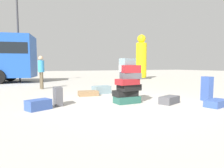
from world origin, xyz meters
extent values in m
plane|color=#ADA89E|center=(0.00, 0.00, 0.00)|extent=(80.00, 80.00, 0.00)
cube|color=#26594C|center=(0.07, 0.16, 0.10)|extent=(0.74, 0.46, 0.21)
cube|color=black|center=(0.03, 0.19, 0.30)|extent=(0.69, 0.42, 0.17)
cube|color=black|center=(0.12, 0.11, 0.48)|extent=(0.71, 0.49, 0.19)
cube|color=maroon|center=(0.02, 0.06, 0.65)|extent=(0.68, 0.46, 0.17)
cube|color=#4C4C51|center=(0.14, 0.08, 0.82)|extent=(0.63, 0.45, 0.17)
cube|color=maroon|center=(0.15, 0.06, 1.03)|extent=(0.55, 0.37, 0.23)
cube|color=gray|center=(0.12, 0.22, 1.24)|extent=(0.49, 0.35, 0.20)
cube|color=#4C4C51|center=(-1.87, 0.68, 0.26)|extent=(0.21, 0.41, 0.53)
cube|color=#334F99|center=(2.02, -1.37, 0.09)|extent=(0.79, 0.53, 0.19)
cube|color=#334F99|center=(-2.43, 0.34, 0.13)|extent=(0.68, 0.57, 0.26)
cube|color=olive|center=(-0.50, 2.08, 0.09)|extent=(0.78, 0.53, 0.18)
cube|color=#334F99|center=(2.55, -0.63, 0.39)|extent=(0.21, 0.33, 0.78)
cube|color=gray|center=(0.18, 2.40, 0.16)|extent=(0.73, 0.49, 0.32)
cube|color=#4C4C51|center=(1.16, -0.47, 0.11)|extent=(0.76, 0.57, 0.22)
cylinder|color=#3F334C|center=(3.06, 5.97, 0.39)|extent=(0.12, 0.12, 0.77)
cylinder|color=#3F334C|center=(2.90, 5.83, 0.39)|extent=(0.12, 0.12, 0.77)
cylinder|color=white|center=(2.98, 5.90, 1.08)|extent=(0.30, 0.30, 0.61)
sphere|color=tan|center=(2.98, 5.90, 1.49)|extent=(0.22, 0.22, 0.22)
cylinder|color=brown|center=(-1.82, 5.31, 0.41)|extent=(0.12, 0.12, 0.82)
cylinder|color=brown|center=(-1.79, 5.09, 0.41)|extent=(0.12, 0.12, 0.82)
cylinder|color=#338CCC|center=(-1.80, 5.20, 1.10)|extent=(0.30, 0.30, 0.57)
sphere|color=tan|center=(-1.80, 5.20, 1.49)|extent=(0.22, 0.22, 0.22)
cylinder|color=yellow|center=(6.94, 9.57, 1.54)|extent=(0.92, 0.92, 3.08)
sphere|color=yellow|center=(6.94, 9.57, 3.44)|extent=(0.72, 0.72, 0.72)
cube|color=#4C4C4C|center=(6.94, 9.57, 0.05)|extent=(1.29, 1.29, 0.10)
cylinder|color=black|center=(-3.28, 11.51, 0.45)|extent=(0.93, 0.47, 0.90)
cylinder|color=#333338|center=(-2.67, 9.70, 2.78)|extent=(0.12, 0.12, 5.55)
camera|label=1|loc=(-2.92, -4.98, 1.12)|focal=31.95mm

